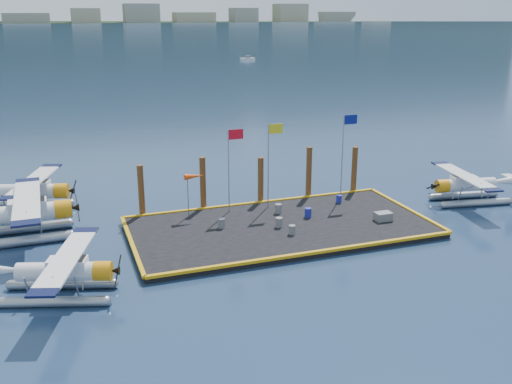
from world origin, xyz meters
TOP-DOWN VIEW (x-y plane):
  - ground at (0.00, 0.00)m, footprint 4000.00×4000.00m
  - dock at (0.00, 0.00)m, footprint 20.00×10.00m
  - dock_bumpers at (0.00, 0.00)m, footprint 20.25×10.25m
  - far_backdrop at (239.91, 1737.52)m, footprint 3050.00×2050.00m
  - seaplane_a at (-14.21, -5.09)m, footprint 7.90×8.45m
  - seaplane_b at (-16.40, 4.18)m, footprint 9.26×10.19m
  - seaplane_c at (-16.02, 9.78)m, footprint 8.58×9.19m
  - seaplane_d at (15.86, 0.74)m, footprint 7.74×8.48m
  - drum_0 at (-3.95, 0.84)m, footprint 0.47×0.47m
  - drum_1 at (-0.25, -0.29)m, footprint 0.46×0.46m
  - drum_2 at (2.39, 0.82)m, footprint 0.47×0.47m
  - drum_3 at (0.06, -1.80)m, footprint 0.43×0.43m
  - drum_4 at (5.94, 2.97)m, footprint 0.41×0.41m
  - drum_5 at (0.74, 2.32)m, footprint 0.47×0.47m
  - crate at (7.04, -1.52)m, footprint 1.15×0.77m
  - flagpole_red at (-2.29, 3.80)m, footprint 1.14×0.08m
  - flagpole_yellow at (0.70, 3.80)m, footprint 1.14×0.08m
  - flagpole_blue at (6.70, 3.80)m, footprint 1.14×0.08m
  - windsock at (-5.03, 3.80)m, footprint 1.40×0.44m
  - piling_0 at (-8.50, 5.40)m, footprint 0.44×0.44m
  - piling_1 at (-4.00, 5.40)m, footprint 0.44×0.44m
  - piling_2 at (0.50, 5.40)m, footprint 0.44×0.44m
  - piling_3 at (4.50, 5.40)m, footprint 0.44×0.44m
  - piling_4 at (8.50, 5.40)m, footprint 0.44×0.44m

SIDE VIEW (x-z plane):
  - ground at x=0.00m, z-range 0.00..0.00m
  - dock at x=0.00m, z-range 0.00..0.40m
  - dock_bumpers at x=0.00m, z-range 0.40..0.58m
  - crate at x=7.04m, z-range 0.40..0.97m
  - drum_4 at x=5.94m, z-range 0.40..0.98m
  - drum_3 at x=0.06m, z-range 0.40..1.01m
  - drum_1 at x=-0.25m, z-range 0.40..1.05m
  - drum_0 at x=-3.95m, z-range 0.40..1.06m
  - drum_2 at x=2.39m, z-range 0.40..1.07m
  - drum_5 at x=0.74m, z-range 0.40..1.07m
  - seaplane_d at x=15.86m, z-range -0.19..2.81m
  - seaplane_a at x=-14.21m, z-range -0.19..2.83m
  - seaplane_c at x=-16.02m, z-range -0.21..3.07m
  - seaplane_b at x=-16.40m, z-range -0.23..3.41m
  - piling_2 at x=0.50m, z-range 0.00..3.80m
  - piling_0 at x=-8.50m, z-range 0.00..4.00m
  - piling_4 at x=8.50m, z-range 0.00..4.00m
  - piling_1 at x=-4.00m, z-range 0.00..4.20m
  - piling_3 at x=4.50m, z-range 0.00..4.30m
  - windsock at x=-5.03m, z-range 1.67..4.79m
  - flagpole_red at x=-2.29m, z-range 1.40..7.40m
  - flagpole_yellow at x=0.70m, z-range 1.41..7.61m
  - flagpole_blue at x=6.70m, z-range 1.44..7.94m
  - far_backdrop at x=239.91m, z-range -395.55..414.45m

